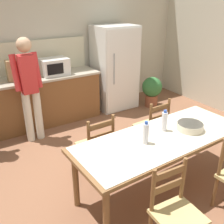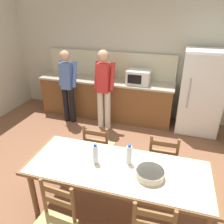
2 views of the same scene
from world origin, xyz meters
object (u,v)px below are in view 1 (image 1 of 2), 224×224
at_px(chair_side_far_left, 96,146).
at_px(person_at_counter, 29,85).
at_px(bottle_off_centre, 164,121).
at_px(refrigerator, 115,68).
at_px(microwave, 54,66).
at_px(serving_bowl, 190,126).
at_px(chair_side_near_left, 176,213).
at_px(chair_side_far_right, 152,127).
at_px(bottle_near_centre, 146,133).
at_px(potted_plant, 152,90).
at_px(paper_bag, 14,70).
at_px(dining_table, 163,142).

bearing_deg(chair_side_far_left, person_at_counter, -74.69).
bearing_deg(bottle_off_centre, person_at_counter, 117.40).
relative_size(refrigerator, microwave, 3.50).
bearing_deg(serving_bowl, chair_side_near_left, -142.12).
relative_size(chair_side_far_right, person_at_counter, 0.53).
relative_size(bottle_near_centre, potted_plant, 0.40).
bearing_deg(microwave, chair_side_far_left, -96.23).
bearing_deg(chair_side_far_left, bottle_off_centre, 135.53).
height_order(chair_side_far_left, chair_side_near_left, same).
bearing_deg(bottle_off_centre, paper_bag, 114.19).
bearing_deg(bottle_off_centre, chair_side_near_left, -124.99).
bearing_deg(microwave, potted_plant, -12.39).
height_order(chair_side_far_right, chair_side_near_left, same).
distance_m(dining_table, potted_plant, 2.82).
xyz_separation_m(chair_side_far_left, potted_plant, (2.25, 1.50, -0.06)).
bearing_deg(bottle_off_centre, bottle_near_centre, -163.26).
bearing_deg(person_at_counter, chair_side_far_right, -134.60).
bearing_deg(bottle_near_centre, bottle_off_centre, 16.74).
xyz_separation_m(refrigerator, bottle_near_centre, (-1.31, -2.64, 0.02)).
relative_size(microwave, dining_table, 0.22).
relative_size(bottle_near_centre, bottle_off_centre, 1.00).
distance_m(serving_bowl, chair_side_far_right, 0.87).
xyz_separation_m(refrigerator, serving_bowl, (-0.64, -2.68, -0.06)).
distance_m(bottle_near_centre, chair_side_near_left, 0.87).
distance_m(serving_bowl, chair_side_far_left, 1.24).
xyz_separation_m(refrigerator, paper_bag, (-2.06, 0.01, 0.24)).
relative_size(paper_bag, dining_table, 0.16).
height_order(bottle_off_centre, chair_side_near_left, bottle_off_centre).
distance_m(refrigerator, bottle_near_centre, 2.94).
distance_m(refrigerator, paper_bag, 2.07).
xyz_separation_m(refrigerator, chair_side_far_right, (-0.55, -1.90, -0.43)).
distance_m(serving_bowl, person_at_counter, 2.56).
relative_size(bottle_off_centre, serving_bowl, 0.84).
height_order(microwave, chair_side_far_left, microwave).
relative_size(dining_table, chair_side_far_right, 2.47).
bearing_deg(person_at_counter, bottle_near_centre, -162.81).
relative_size(serving_bowl, potted_plant, 0.48).
relative_size(refrigerator, chair_side_near_left, 1.93).
height_order(chair_side_far_left, person_at_counter, person_at_counter).
relative_size(refrigerator, chair_side_far_right, 1.93).
xyz_separation_m(paper_bag, chair_side_far_left, (0.51, -1.94, -0.67)).
relative_size(chair_side_far_left, chair_side_near_left, 1.00).
height_order(refrigerator, bottle_near_centre, refrigerator).
xyz_separation_m(dining_table, serving_bowl, (0.39, -0.05, 0.13)).
height_order(bottle_off_centre, person_at_counter, person_at_counter).
distance_m(microwave, paper_bag, 0.72).
relative_size(paper_bag, chair_side_far_right, 0.40).
bearing_deg(serving_bowl, person_at_counter, 121.35).
height_order(dining_table, serving_bowl, serving_bowl).
height_order(chair_side_far_right, person_at_counter, person_at_counter).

